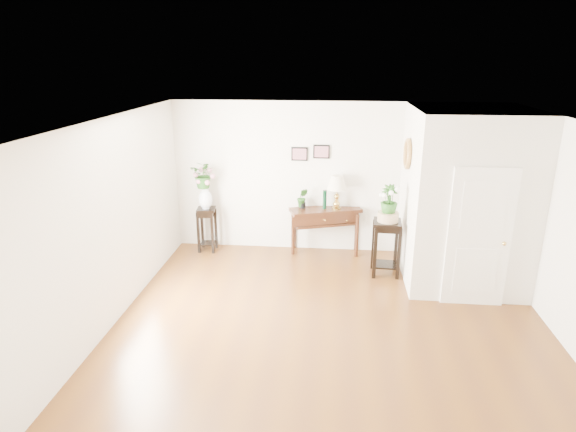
# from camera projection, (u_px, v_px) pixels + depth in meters

# --- Properties ---
(floor) EXTENTS (6.00, 5.50, 0.02)m
(floor) POSITION_uv_depth(u_px,v_px,m) (330.00, 323.00, 6.73)
(floor) COLOR #5C3613
(floor) RESTS_ON ground
(ceiling) EXTENTS (6.00, 5.50, 0.02)m
(ceiling) POSITION_uv_depth(u_px,v_px,m) (337.00, 121.00, 5.84)
(ceiling) COLOR white
(ceiling) RESTS_ON ground
(wall_back) EXTENTS (6.00, 0.02, 2.80)m
(wall_back) POSITION_uv_depth(u_px,v_px,m) (334.00, 179.00, 8.88)
(wall_back) COLOR silver
(wall_back) RESTS_ON ground
(wall_front) EXTENTS (6.00, 0.02, 2.80)m
(wall_front) POSITION_uv_depth(u_px,v_px,m) (330.00, 352.00, 3.69)
(wall_front) COLOR silver
(wall_front) RESTS_ON ground
(wall_left) EXTENTS (0.02, 5.50, 2.80)m
(wall_left) POSITION_uv_depth(u_px,v_px,m) (113.00, 222.00, 6.56)
(wall_left) COLOR silver
(wall_left) RESTS_ON ground
(wall_right) EXTENTS (0.02, 5.50, 2.80)m
(wall_right) POSITION_uv_depth(u_px,v_px,m) (574.00, 237.00, 6.01)
(wall_right) COLOR silver
(wall_right) RESTS_ON ground
(partition) EXTENTS (1.80, 1.95, 2.80)m
(partition) POSITION_uv_depth(u_px,v_px,m) (464.00, 196.00, 7.77)
(partition) COLOR silver
(partition) RESTS_ON floor
(door) EXTENTS (0.90, 0.05, 2.10)m
(door) POSITION_uv_depth(u_px,v_px,m) (479.00, 239.00, 6.93)
(door) COLOR white
(door) RESTS_ON floor
(art_print_left) EXTENTS (0.30, 0.02, 0.25)m
(art_print_left) POSITION_uv_depth(u_px,v_px,m) (300.00, 154.00, 8.78)
(art_print_left) COLOR black
(art_print_left) RESTS_ON wall_back
(art_print_right) EXTENTS (0.30, 0.02, 0.25)m
(art_print_right) POSITION_uv_depth(u_px,v_px,m) (321.00, 152.00, 8.73)
(art_print_right) COLOR black
(art_print_right) RESTS_ON wall_back
(wall_ornament) EXTENTS (0.07, 0.51, 0.51)m
(wall_ornament) POSITION_uv_depth(u_px,v_px,m) (407.00, 154.00, 7.77)
(wall_ornament) COLOR #A9743C
(wall_ornament) RESTS_ON partition
(console_table) EXTENTS (1.37, 0.83, 0.87)m
(console_table) POSITION_uv_depth(u_px,v_px,m) (325.00, 231.00, 9.03)
(console_table) COLOR black
(console_table) RESTS_ON floor
(table_lamp) EXTENTS (0.41, 0.41, 0.64)m
(table_lamp) POSITION_uv_depth(u_px,v_px,m) (337.00, 191.00, 8.76)
(table_lamp) COLOR #B79746
(table_lamp) RESTS_ON console_table
(green_vase) EXTENTS (0.08, 0.08, 0.35)m
(green_vase) POSITION_uv_depth(u_px,v_px,m) (325.00, 200.00, 8.84)
(green_vase) COLOR black
(green_vase) RESTS_ON console_table
(potted_plant) EXTENTS (0.20, 0.17, 0.36)m
(potted_plant) POSITION_uv_depth(u_px,v_px,m) (302.00, 199.00, 8.88)
(potted_plant) COLOR #204F18
(potted_plant) RESTS_ON console_table
(plant_stand_a) EXTENTS (0.37, 0.37, 0.85)m
(plant_stand_a) POSITION_uv_depth(u_px,v_px,m) (207.00, 229.00, 9.12)
(plant_stand_a) COLOR black
(plant_stand_a) RESTS_ON floor
(porcelain_vase) EXTENTS (0.27, 0.27, 0.44)m
(porcelain_vase) POSITION_uv_depth(u_px,v_px,m) (205.00, 197.00, 8.92)
(porcelain_vase) COLOR white
(porcelain_vase) RESTS_ON plant_stand_a
(lily_arrangement) EXTENTS (0.55, 0.51, 0.51)m
(lily_arrangement) POSITION_uv_depth(u_px,v_px,m) (204.00, 174.00, 8.78)
(lily_arrangement) COLOR #204F18
(lily_arrangement) RESTS_ON porcelain_vase
(plant_stand_b) EXTENTS (0.47, 0.47, 0.95)m
(plant_stand_b) POSITION_uv_depth(u_px,v_px,m) (386.00, 248.00, 8.12)
(plant_stand_b) COLOR black
(plant_stand_b) RESTS_ON floor
(ceramic_bowl) EXTENTS (0.40, 0.40, 0.15)m
(ceramic_bowl) POSITION_uv_depth(u_px,v_px,m) (388.00, 217.00, 7.94)
(ceramic_bowl) COLOR tan
(ceramic_bowl) RESTS_ON plant_stand_b
(narcissus) EXTENTS (0.31, 0.31, 0.50)m
(narcissus) POSITION_uv_depth(u_px,v_px,m) (389.00, 200.00, 7.85)
(narcissus) COLOR #204F18
(narcissus) RESTS_ON ceramic_bowl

